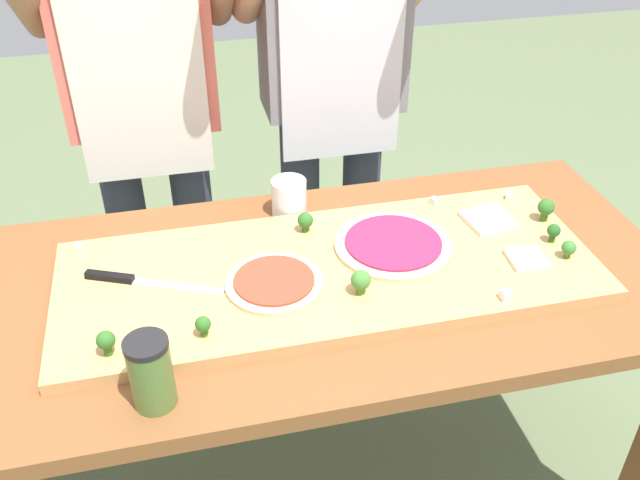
{
  "coord_description": "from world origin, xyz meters",
  "views": [
    {
      "loc": [
        -0.26,
        -1.2,
        1.73
      ],
      "look_at": [
        0.03,
        0.04,
        0.85
      ],
      "focal_mm": 38.74,
      "sensor_mm": 36.0,
      "label": 1
    }
  ],
  "objects_px": {
    "broccoli_floret_back_right": "(203,325)",
    "cheese_crumble_b": "(434,201)",
    "broccoli_floret_back_left": "(106,341)",
    "sauce_jar": "(151,373)",
    "pizza_slice_near_left": "(488,219)",
    "cook_right": "(333,75)",
    "broccoli_floret_center_right": "(361,281)",
    "broccoli_floret_back_mid": "(554,231)",
    "chefs_knife": "(134,280)",
    "broccoli_floret_front_mid": "(569,248)",
    "pizza_slice_far_left": "(527,259)",
    "prep_table": "(311,314)",
    "pizza_whole_beet_magenta": "(393,244)",
    "cheese_crumble_c": "(506,295)",
    "pizza_whole_tomato_red": "(274,282)",
    "broccoli_floret_front_left": "(305,221)",
    "broccoli_floret_front_right": "(546,208)",
    "cheese_crumble_a": "(510,196)",
    "cheese_crumble_d": "(79,247)",
    "cook_left": "(142,91)",
    "flour_cup": "(289,199)"
  },
  "relations": [
    {
      "from": "pizza_slice_near_left",
      "to": "broccoli_floret_front_left",
      "type": "bearing_deg",
      "value": 172.2
    },
    {
      "from": "cheese_crumble_c",
      "to": "pizza_whole_beet_magenta",
      "type": "bearing_deg",
      "value": 125.86
    },
    {
      "from": "pizza_slice_far_left",
      "to": "pizza_slice_near_left",
      "type": "height_order",
      "value": "same"
    },
    {
      "from": "cheese_crumble_a",
      "to": "cheese_crumble_c",
      "type": "distance_m",
      "value": 0.42
    },
    {
      "from": "flour_cup",
      "to": "sauce_jar",
      "type": "bearing_deg",
      "value": -122.05
    },
    {
      "from": "cheese_crumble_a",
      "to": "broccoli_floret_back_mid",
      "type": "bearing_deg",
      "value": -87.18
    },
    {
      "from": "prep_table",
      "to": "pizza_whole_beet_magenta",
      "type": "relative_size",
      "value": 6.13
    },
    {
      "from": "broccoli_floret_front_right",
      "to": "broccoli_floret_front_mid",
      "type": "xyz_separation_m",
      "value": [
        -0.02,
        -0.16,
        -0.01
      ]
    },
    {
      "from": "pizza_whole_tomato_red",
      "to": "cheese_crumble_c",
      "type": "xyz_separation_m",
      "value": [
        0.47,
        -0.16,
        0.0
      ]
    },
    {
      "from": "cook_right",
      "to": "broccoli_floret_back_left",
      "type": "bearing_deg",
      "value": -128.38
    },
    {
      "from": "pizza_whole_beet_magenta",
      "to": "cheese_crumble_a",
      "type": "relative_size",
      "value": 14.68
    },
    {
      "from": "broccoli_floret_center_right",
      "to": "broccoli_floret_back_mid",
      "type": "height_order",
      "value": "broccoli_floret_center_right"
    },
    {
      "from": "pizza_slice_near_left",
      "to": "cook_right",
      "type": "xyz_separation_m",
      "value": [
        -0.26,
        0.55,
        0.19
      ]
    },
    {
      "from": "cheese_crumble_b",
      "to": "sauce_jar",
      "type": "distance_m",
      "value": 0.87
    },
    {
      "from": "broccoli_floret_center_right",
      "to": "cheese_crumble_b",
      "type": "height_order",
      "value": "broccoli_floret_center_right"
    },
    {
      "from": "broccoli_floret_back_left",
      "to": "cheese_crumble_a",
      "type": "height_order",
      "value": "broccoli_floret_back_left"
    },
    {
      "from": "broccoli_floret_back_right",
      "to": "broccoli_floret_back_left",
      "type": "relative_size",
      "value": 0.85
    },
    {
      "from": "broccoli_floret_front_right",
      "to": "broccoli_floret_back_mid",
      "type": "xyz_separation_m",
      "value": [
        -0.03,
        -0.09,
        -0.01
      ]
    },
    {
      "from": "broccoli_floret_front_mid",
      "to": "cheese_crumble_b",
      "type": "relative_size",
      "value": 2.51
    },
    {
      "from": "pizza_whole_beet_magenta",
      "to": "pizza_slice_far_left",
      "type": "bearing_deg",
      "value": -23.64
    },
    {
      "from": "pizza_slice_far_left",
      "to": "cook_left",
      "type": "bearing_deg",
      "value": 138.59
    },
    {
      "from": "prep_table",
      "to": "broccoli_floret_back_mid",
      "type": "height_order",
      "value": "broccoli_floret_back_mid"
    },
    {
      "from": "broccoli_floret_front_right",
      "to": "pizza_slice_far_left",
      "type": "bearing_deg",
      "value": -129.39
    },
    {
      "from": "broccoli_floret_back_left",
      "to": "sauce_jar",
      "type": "distance_m",
      "value": 0.14
    },
    {
      "from": "chefs_knife",
      "to": "cook_left",
      "type": "distance_m",
      "value": 0.63
    },
    {
      "from": "pizza_slice_near_left",
      "to": "broccoli_floret_back_mid",
      "type": "height_order",
      "value": "broccoli_floret_back_mid"
    },
    {
      "from": "broccoli_floret_front_left",
      "to": "cheese_crumble_b",
      "type": "relative_size",
      "value": 2.89
    },
    {
      "from": "pizza_whole_beet_magenta",
      "to": "broccoli_floret_back_right",
      "type": "xyz_separation_m",
      "value": [
        -0.46,
        -0.21,
        0.02
      ]
    },
    {
      "from": "broccoli_floret_center_right",
      "to": "cheese_crumble_a",
      "type": "xyz_separation_m",
      "value": [
        0.48,
        0.28,
        -0.02
      ]
    },
    {
      "from": "pizza_whole_beet_magenta",
      "to": "flour_cup",
      "type": "xyz_separation_m",
      "value": [
        -0.2,
        0.24,
        0.01
      ]
    },
    {
      "from": "pizza_whole_tomato_red",
      "to": "broccoli_floret_front_left",
      "type": "xyz_separation_m",
      "value": [
        0.11,
        0.19,
        0.02
      ]
    },
    {
      "from": "chefs_knife",
      "to": "pizza_whole_tomato_red",
      "type": "relative_size",
      "value": 1.38
    },
    {
      "from": "pizza_whole_beet_magenta",
      "to": "cheese_crumble_d",
      "type": "distance_m",
      "value": 0.73
    },
    {
      "from": "prep_table",
      "to": "chefs_knife",
      "type": "height_order",
      "value": "chefs_knife"
    },
    {
      "from": "cheese_crumble_c",
      "to": "chefs_knife",
      "type": "bearing_deg",
      "value": 162.83
    },
    {
      "from": "cook_left",
      "to": "cook_right",
      "type": "relative_size",
      "value": 1.0
    },
    {
      "from": "chefs_knife",
      "to": "broccoli_floret_back_right",
      "type": "height_order",
      "value": "broccoli_floret_back_right"
    },
    {
      "from": "broccoli_floret_back_right",
      "to": "cheese_crumble_b",
      "type": "bearing_deg",
      "value": 30.39
    },
    {
      "from": "pizza_slice_near_left",
      "to": "broccoli_floret_front_mid",
      "type": "relative_size",
      "value": 2.51
    },
    {
      "from": "broccoli_floret_front_mid",
      "to": "cheese_crumble_c",
      "type": "distance_m",
      "value": 0.23
    },
    {
      "from": "pizza_whole_beet_magenta",
      "to": "broccoli_floret_back_left",
      "type": "relative_size",
      "value": 5.11
    },
    {
      "from": "cook_right",
      "to": "pizza_slice_far_left",
      "type": "bearing_deg",
      "value": -68.99
    },
    {
      "from": "chefs_knife",
      "to": "broccoli_floret_back_mid",
      "type": "height_order",
      "value": "broccoli_floret_back_mid"
    },
    {
      "from": "pizza_whole_beet_magenta",
      "to": "cheese_crumble_d",
      "type": "xyz_separation_m",
      "value": [
        -0.71,
        0.15,
        0.0
      ]
    },
    {
      "from": "broccoli_floret_front_mid",
      "to": "broccoli_floret_center_right",
      "type": "relative_size",
      "value": 0.77
    },
    {
      "from": "chefs_knife",
      "to": "pizza_slice_near_left",
      "type": "height_order",
      "value": "chefs_knife"
    },
    {
      "from": "broccoli_floret_front_left",
      "to": "broccoli_floret_back_mid",
      "type": "bearing_deg",
      "value": -17.47
    },
    {
      "from": "broccoli_floret_back_right",
      "to": "cheese_crumble_a",
      "type": "height_order",
      "value": "broccoli_floret_back_right"
    },
    {
      "from": "cheese_crumble_a",
      "to": "cook_right",
      "type": "relative_size",
      "value": 0.01
    },
    {
      "from": "pizza_slice_near_left",
      "to": "broccoli_floret_back_right",
      "type": "bearing_deg",
      "value": -160.49
    }
  ]
}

